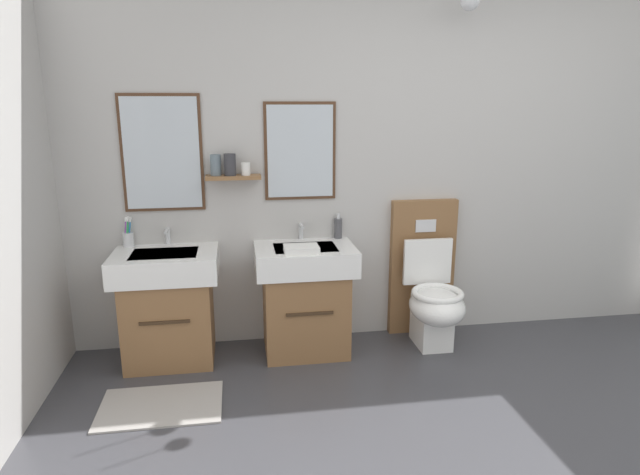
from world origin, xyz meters
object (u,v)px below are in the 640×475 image
Objects in this scene: vanity_sink_right at (305,296)px; folded_hand_towel at (301,249)px; soap_dispenser at (338,228)px; toilet at (429,291)px; toothbrush_cup at (128,238)px; vanity_sink_left at (169,303)px.

folded_hand_towel reaches higher than vanity_sink_right.
vanity_sink_right is 0.53m from soap_dispenser.
toilet reaches higher than toothbrush_cup.
toilet is at bearing -15.19° from soap_dispenser.
toilet reaches higher than vanity_sink_left.
folded_hand_towel is at bearing -132.13° from soap_dispenser.
toothbrush_cup is 1.42m from soap_dispenser.
vanity_sink_left is 4.24× the size of soap_dispenser.
vanity_sink_left is 1.80m from toilet.
vanity_sink_right is at bearing 0.00° from vanity_sink_left.
toilet is 4.55× the size of folded_hand_towel.
vanity_sink_left is 3.39× the size of folded_hand_towel.
vanity_sink_right is 0.40m from folded_hand_towel.
vanity_sink_right is 0.75× the size of toilet.
vanity_sink_left and vanity_sink_right have the same top height.
vanity_sink_left is 0.95m from folded_hand_towel.
vanity_sink_right is at bearing 75.18° from folded_hand_towel.
soap_dispenser reaches higher than vanity_sink_left.
soap_dispenser is at bearing 34.87° from vanity_sink_right.
toothbrush_cup is at bearing 171.53° from vanity_sink_right.
toothbrush_cup reaches higher than vanity_sink_right.
vanity_sink_left is 1.25m from soap_dispenser.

